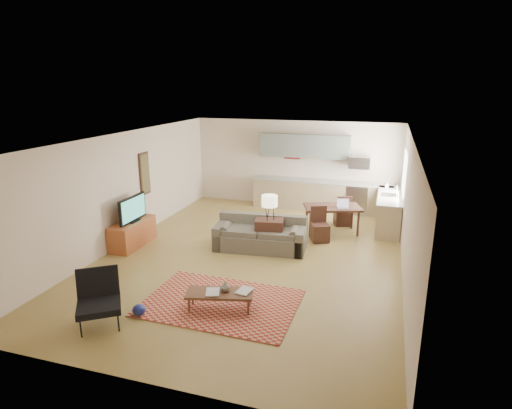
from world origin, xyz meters
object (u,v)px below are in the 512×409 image
(coffee_table, at_px, (220,301))
(console_table, at_px, (269,235))
(sofa, at_px, (260,234))
(tv_credenza, at_px, (133,233))
(dining_table, at_px, (332,219))
(armchair, at_px, (98,301))

(coffee_table, relative_size, console_table, 1.54)
(sofa, relative_size, tv_credenza, 1.65)
(dining_table, bearing_deg, sofa, -150.55)
(sofa, bearing_deg, armchair, -116.69)
(sofa, height_order, coffee_table, sofa)
(coffee_table, bearing_deg, armchair, -162.86)
(tv_credenza, bearing_deg, console_table, 12.09)
(sofa, relative_size, console_table, 2.94)
(sofa, distance_m, dining_table, 2.23)
(tv_credenza, distance_m, console_table, 3.31)
(console_table, bearing_deg, armchair, -124.09)
(tv_credenza, bearing_deg, dining_table, 27.85)
(sofa, bearing_deg, console_table, -3.03)
(sofa, bearing_deg, coffee_table, -92.59)
(sofa, xyz_separation_m, coffee_table, (0.15, -2.93, -0.21))
(sofa, distance_m, coffee_table, 2.94)
(armchair, height_order, dining_table, armchair)
(coffee_table, distance_m, armchair, 1.99)
(sofa, distance_m, console_table, 0.22)
(tv_credenza, height_order, console_table, console_table)
(coffee_table, xyz_separation_m, console_table, (0.07, 2.94, 0.20))
(coffee_table, bearing_deg, sofa, 78.67)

